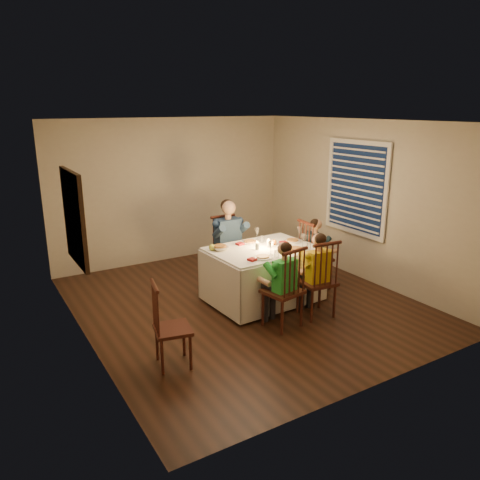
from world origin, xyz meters
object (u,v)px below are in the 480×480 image
adult (229,282)px  dining_table (263,263)px  chair_near_left (282,326)px  chair_end (314,287)px  chair_adult (229,282)px  child_green (282,326)px  serving_bowl (220,248)px  child_yellow (315,315)px  chair_near_right (315,315)px  chair_extra (174,364)px  child_teal (314,287)px

adult → dining_table: bearing=-85.0°
chair_near_left → chair_end: 1.51m
chair_adult → child_green: size_ratio=0.95×
chair_adult → serving_bowl: size_ratio=4.77×
adult → child_yellow: size_ratio=1.17×
chair_end → child_green: 1.51m
adult → child_yellow: 1.74m
chair_near_right → dining_table: bearing=-61.6°
serving_bowl → chair_adult: bearing=51.2°
dining_table → chair_extra: bearing=-154.5°
child_teal → chair_near_left: bearing=128.3°
chair_adult → chair_near_left: bearing=-95.7°
chair_extra → child_yellow: (2.20, 0.18, 0.00)m
chair_adult → child_teal: 1.38m
child_green → dining_table: bearing=-117.2°
dining_table → chair_near_right: 1.05m
dining_table → chair_adult: size_ratio=1.45×
child_yellow → adult: bearing=-70.8°
chair_end → dining_table: bearing=94.6°
child_green → child_yellow: 0.60m
child_yellow → child_teal: bearing=-123.3°
chair_adult → serving_bowl: (-0.51, -0.63, 0.84)m
chair_near_left → child_yellow: (0.60, 0.03, 0.00)m
chair_extra → child_green: (1.60, 0.15, 0.00)m
child_green → adult: bearing=-106.4°
chair_near_right → chair_extra: bearing=10.4°
chair_near_right → child_yellow: bearing=-0.0°
chair_near_left → child_yellow: 0.60m
dining_table → chair_near_right: size_ratio=1.45×
chair_end → child_teal: bearing=4.3°
chair_extra → child_teal: (2.86, 1.00, 0.00)m
chair_adult → chair_extra: size_ratio=1.11×
adult → chair_extra: bearing=-133.2°
chair_near_right → serving_bowl: (-0.91, 1.06, 0.84)m
chair_extra → adult: (1.79, 1.87, 0.00)m
chair_near_right → adult: 1.74m
dining_table → serving_bowl: 0.68m
chair_adult → chair_extra: bearing=-133.2°
dining_table → adult: bearing=91.9°
child_green → serving_bowl: (-0.32, 1.09, 0.84)m
child_yellow → serving_bowl: serving_bowl is taller
adult → child_green: size_ratio=1.19×
chair_adult → chair_near_right: bearing=-75.8°
dining_table → serving_bowl: serving_bowl is taller
chair_extra → serving_bowl: 1.97m
chair_adult → child_yellow: (0.41, -1.69, 0.00)m
chair_near_right → adult: bearing=-70.8°
child_yellow → chair_extra: bearing=10.4°
child_yellow → child_teal: (0.66, 0.81, 0.00)m
chair_end → chair_extra: size_ratio=1.11×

